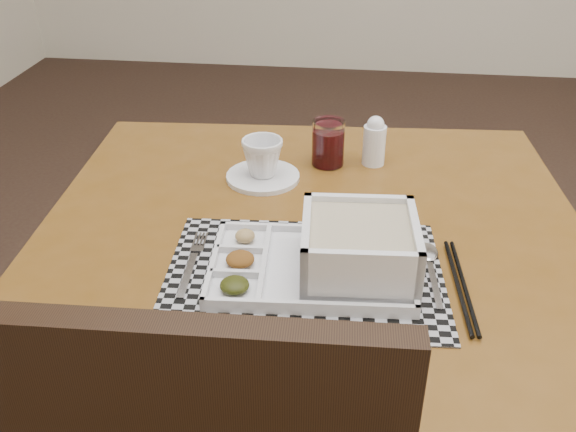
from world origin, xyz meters
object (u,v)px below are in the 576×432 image
at_px(dining_table, 311,269).
at_px(cup, 262,157).
at_px(juice_glass, 328,145).
at_px(serving_tray, 345,254).
at_px(creamer_bottle, 374,141).

relative_size(dining_table, cup, 12.53).
height_order(dining_table, juice_glass, juice_glass).
bearing_deg(cup, dining_table, -78.23).
distance_m(serving_tray, creamer_bottle, 0.42).
bearing_deg(serving_tray, creamer_bottle, 84.20).
distance_m(dining_table, juice_glass, 0.31).
relative_size(dining_table, serving_tray, 3.11).
bearing_deg(cup, juice_glass, 14.79).
bearing_deg(serving_tray, cup, 119.77).
height_order(cup, juice_glass, juice_glass).
bearing_deg(dining_table, cup, 120.68).
bearing_deg(creamer_bottle, dining_table, -109.21).
bearing_deg(dining_table, juice_glass, 88.36).
xyz_separation_m(dining_table, creamer_bottle, (0.10, 0.30, 0.13)).
height_order(serving_tray, cup, serving_tray).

